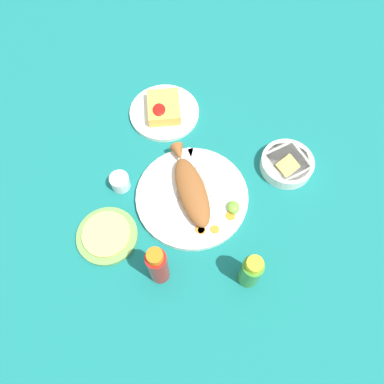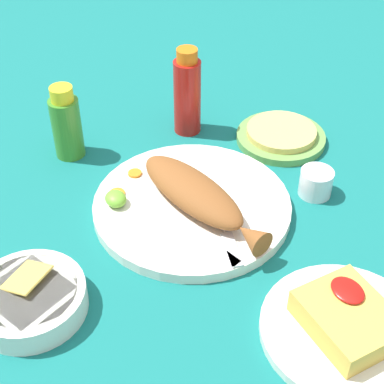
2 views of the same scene
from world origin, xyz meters
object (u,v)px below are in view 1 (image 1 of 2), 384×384
object	(u,v)px
fork_near	(183,171)
guacamole_bowl	(287,164)
hot_sauce_bottle_red	(158,266)
tortilla_plate	(107,236)
salt_cup	(120,182)
main_plate	(192,197)
side_plate_fries	(164,112)
fried_fish	(191,188)
hot_sauce_bottle_green	(251,271)
fork_far	(200,171)

from	to	relation	value
fork_near	guacamole_bowl	bearing A→B (deg)	-74.05
hot_sauce_bottle_red	tortilla_plate	world-z (taller)	hot_sauce_bottle_red
fork_near	salt_cup	xyz separation A→B (m)	(0.02, -0.18, 0.00)
main_plate	tortilla_plate	world-z (taller)	main_plate
salt_cup	side_plate_fries	bearing A→B (deg)	150.43
hot_sauce_bottle_red	guacamole_bowl	bearing A→B (deg)	126.20
side_plate_fries	guacamole_bowl	size ratio (longest dim) A/B	1.44
fried_fish	hot_sauce_bottle_green	distance (m)	0.28
main_plate	hot_sauce_bottle_red	bearing A→B (deg)	-26.06
hot_sauce_bottle_green	guacamole_bowl	bearing A→B (deg)	152.32
side_plate_fries	hot_sauce_bottle_red	bearing A→B (deg)	-4.78
fried_fish	salt_cup	world-z (taller)	fried_fish
salt_cup	tortilla_plate	world-z (taller)	salt_cup
main_plate	fork_near	size ratio (longest dim) A/B	1.74
fork_far	tortilla_plate	size ratio (longest dim) A/B	1.11
main_plate	guacamole_bowl	world-z (taller)	guacamole_bowl
hot_sauce_bottle_green	fork_near	bearing A→B (deg)	-156.63
fork_far	side_plate_fries	bearing A→B (deg)	5.31
guacamole_bowl	hot_sauce_bottle_green	bearing A→B (deg)	-27.68
hot_sauce_bottle_green	tortilla_plate	xyz separation A→B (m)	(-0.15, -0.36, -0.06)
hot_sauce_bottle_red	hot_sauce_bottle_green	bearing A→B (deg)	82.12
hot_sauce_bottle_red	fried_fish	bearing A→B (deg)	155.74
fork_near	fork_far	size ratio (longest dim) A/B	1.00
fork_far	hot_sauce_bottle_green	bearing A→B (deg)	179.53
main_plate	fork_near	xyz separation A→B (m)	(-0.08, -0.02, 0.01)
hot_sauce_bottle_red	hot_sauce_bottle_green	distance (m)	0.22
side_plate_fries	main_plate	bearing A→B (deg)	10.94
salt_cup	tortilla_plate	xyz separation A→B (m)	(0.15, -0.04, -0.01)
fork_near	guacamole_bowl	size ratio (longest dim) A/B	1.19
salt_cup	tortilla_plate	bearing A→B (deg)	-14.08
tortilla_plate	fork_far	bearing A→B (deg)	122.31
fork_far	guacamole_bowl	xyz separation A→B (m)	(0.00, 0.25, 0.00)
main_plate	hot_sauce_bottle_green	size ratio (longest dim) A/B	2.32
fried_fish	hot_sauce_bottle_green	size ratio (longest dim) A/B	2.00
hot_sauce_bottle_red	salt_cup	bearing A→B (deg)	-160.07
fork_far	tortilla_plate	bearing A→B (deg)	106.14
guacamole_bowl	salt_cup	bearing A→B (deg)	-88.19
fork_far	tortilla_plate	xyz separation A→B (m)	(0.17, -0.27, -0.01)
hot_sauce_bottle_red	salt_cup	size ratio (longest dim) A/B	3.05
main_plate	side_plate_fries	xyz separation A→B (m)	(-0.31, -0.06, -0.00)
main_plate	side_plate_fries	distance (m)	0.31
fork_near	side_plate_fries	world-z (taller)	fork_near
fried_fish	tortilla_plate	xyz separation A→B (m)	(0.11, -0.23, -0.03)
main_plate	salt_cup	size ratio (longest dim) A/B	5.77
salt_cup	fork_near	bearing A→B (deg)	96.48
hot_sauce_bottle_green	guacamole_bowl	world-z (taller)	hot_sauce_bottle_green
fried_fish	hot_sauce_bottle_green	world-z (taller)	hot_sauce_bottle_green
fried_fish	hot_sauce_bottle_red	bearing A→B (deg)	-35.87
fried_fish	guacamole_bowl	bearing A→B (deg)	90.55
main_plate	fried_fish	bearing A→B (deg)	-168.38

